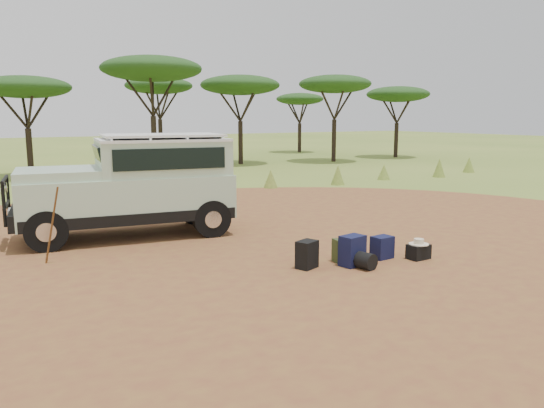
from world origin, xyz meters
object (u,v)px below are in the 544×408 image
backpack_olive (342,250)px  duffel_navy (382,247)px  safari_vehicle (134,187)px  backpack_navy (352,251)px  backpack_black (307,255)px  hard_case (418,252)px  walking_staff (52,226)px

backpack_olive → duffel_navy: size_ratio=1.02×
safari_vehicle → backpack_navy: 5.72m
backpack_black → backpack_navy: 0.92m
backpack_black → hard_case: bearing=-35.9°
safari_vehicle → duffel_navy: safari_vehicle is taller
safari_vehicle → backpack_black: size_ratio=9.75×
duffel_navy → hard_case: bearing=-39.9°
walking_staff → backpack_navy: 5.97m
safari_vehicle → backpack_black: (2.01, -4.54, -0.93)m
walking_staff → backpack_navy: walking_staff is taller
walking_staff → backpack_black: 5.08m
safari_vehicle → backpack_black: 5.05m
safari_vehicle → walking_staff: safari_vehicle is taller
backpack_navy → hard_case: (1.50, -0.31, -0.15)m
backpack_navy → hard_case: size_ratio=1.39×
duffel_navy → hard_case: duffel_navy is taller
walking_staff → backpack_navy: bearing=-81.4°
walking_staff → duffel_navy: walking_staff is taller
safari_vehicle → walking_staff: 2.78m
safari_vehicle → duffel_navy: bearing=-43.4°
backpack_olive → duffel_navy: 0.91m
backpack_olive → duffel_navy: bearing=-6.0°
hard_case → backpack_olive: bearing=154.7°
walking_staff → backpack_olive: 5.81m
backpack_black → hard_case: 2.45m
safari_vehicle → duffel_navy: size_ratio=11.34×
backpack_black → backpack_olive: 0.87m
safari_vehicle → backpack_navy: safari_vehicle is taller
walking_staff → backpack_olive: (5.05, -2.82, -0.54)m
duffel_navy → safari_vehicle: bearing=123.4°
backpack_olive → hard_case: size_ratio=1.09×
safari_vehicle → backpack_black: bearing=-58.0°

